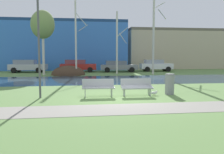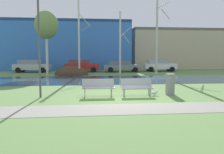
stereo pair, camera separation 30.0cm
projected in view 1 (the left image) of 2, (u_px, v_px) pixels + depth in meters
ground_plane at (102, 78)px, 20.92m from camera, size 120.00×120.00×0.00m
paved_path_strip at (129, 109)px, 8.96m from camera, size 60.00×1.84×0.01m
river_band at (103, 80)px, 19.72m from camera, size 80.00×7.18×0.01m
soil_mound at (68, 75)px, 24.52m from camera, size 3.53×3.55×1.97m
bench_left at (98, 87)px, 11.61m from camera, size 1.61×0.58×0.87m
bench_right at (137, 87)px, 11.86m from camera, size 1.61×0.58×0.87m
trash_bin at (170, 84)px, 12.26m from camera, size 0.50×0.50×1.09m
seagull at (154, 93)px, 11.99m from camera, size 0.39×0.15×0.24m
streetlamp at (38, 12)px, 10.94m from camera, size 0.32×0.32×6.21m
birch_far_left at (43, 25)px, 24.00m from camera, size 2.43×2.43×6.69m
birch_left at (76, 32)px, 23.42m from camera, size 1.30×2.30×8.61m
birch_center_left at (117, 43)px, 25.56m from camera, size 1.27×2.21×6.81m
birch_center at (154, 30)px, 24.89m from camera, size 1.46×2.48×9.38m
parked_van_nearest_silver at (28, 66)px, 27.99m from camera, size 4.40×2.19×1.52m
parked_sedan_second_red at (78, 66)px, 28.77m from camera, size 4.47×2.18×1.52m
parked_hatch_third_grey at (118, 66)px, 28.88m from camera, size 4.62×2.24×1.39m
parked_wagon_fourth_white at (156, 65)px, 30.14m from camera, size 4.16×2.27×1.50m
building_blue_store at (64, 46)px, 34.95m from camera, size 17.97×7.97×6.95m
building_beige_block at (175, 49)px, 38.14m from camera, size 16.25×7.74×6.07m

